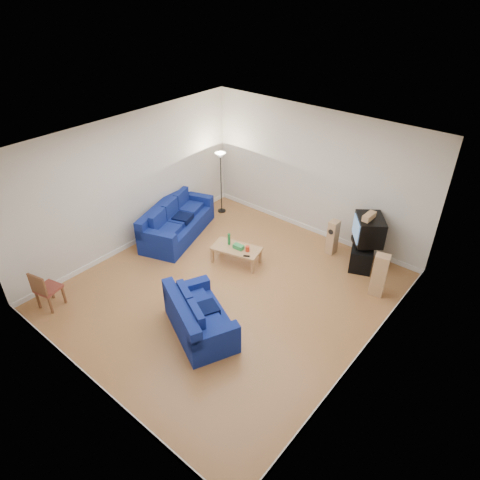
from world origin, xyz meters
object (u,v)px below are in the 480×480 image
Objects in this scene: coffee_table at (236,250)px; sofa_three_seat at (176,224)px; tv_stand at (362,255)px; sofa_loveseat at (198,320)px; television at (369,229)px.

sofa_three_seat is at bearing -178.05° from coffee_table.
sofa_three_seat is at bearing -89.02° from tv_stand.
television reaches higher than sofa_loveseat.
sofa_three_seat is 1.33× the size of sofa_loveseat.
sofa_three_seat is 1.97m from coffee_table.
television reaches higher than coffee_table.
coffee_table is (-0.90, 2.19, 0.04)m from sofa_loveseat.
television is at bearing 95.01° from sofa_three_seat.
sofa_loveseat is 4.30m from television.
coffee_table is 2.88m from tv_stand.
coffee_table is 1.29× the size of television.
tv_stand is 0.67m from television.
sofa_three_seat reaches higher than sofa_loveseat.
sofa_loveseat is at bearing -41.51° from tv_stand.
coffee_table is at bearing 72.92° from sofa_three_seat.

